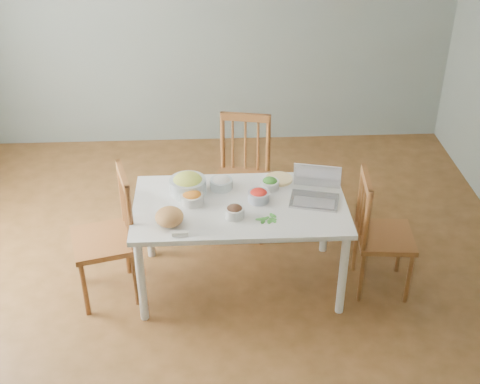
{
  "coord_description": "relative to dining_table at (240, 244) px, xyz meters",
  "views": [
    {
      "loc": [
        0.0,
        -3.79,
        3.21
      ],
      "look_at": [
        0.2,
        0.05,
        0.82
      ],
      "focal_mm": 47.79,
      "sensor_mm": 36.0,
      "label": 1
    }
  ],
  "objects": [
    {
      "name": "bread_boule",
      "position": [
        -0.49,
        -0.24,
        0.42
      ],
      "size": [
        0.22,
        0.22,
        0.13
      ],
      "primitive_type": "ellipsoid",
      "rotation": [
        0.0,
        0.0,
        0.16
      ],
      "color": "tan",
      "rests_on": "dining_table"
    },
    {
      "name": "bowl_carrot",
      "position": [
        -0.34,
        0.03,
        0.41
      ],
      "size": [
        0.19,
        0.19,
        0.09
      ],
      "primitive_type": null,
      "rotation": [
        0.0,
        0.0,
        0.11
      ],
      "color": "orange",
      "rests_on": "dining_table"
    },
    {
      "name": "bowl_squash",
      "position": [
        -0.37,
        0.17,
        0.44
      ],
      "size": [
        0.29,
        0.29,
        0.16
      ],
      "primitive_type": null,
      "rotation": [
        0.0,
        0.0,
        -0.07
      ],
      "color": "gold",
      "rests_on": "dining_table"
    },
    {
      "name": "wall_back",
      "position": [
        -0.2,
        2.45,
        0.99
      ],
      "size": [
        5.0,
        0.0,
        2.7
      ],
      "primitive_type": "cube",
      "color": "slate",
      "rests_on": "ground"
    },
    {
      "name": "basil_bunch",
      "position": [
        0.17,
        -0.2,
        0.37
      ],
      "size": [
        0.17,
        0.17,
        0.02
      ],
      "primitive_type": null,
      "color": "#2D7028",
      "rests_on": "dining_table"
    },
    {
      "name": "bowl_mushroom",
      "position": [
        -0.05,
        -0.16,
        0.4
      ],
      "size": [
        0.17,
        0.17,
        0.09
      ],
      "primitive_type": null,
      "rotation": [
        0.0,
        0.0,
        0.25
      ],
      "color": "black",
      "rests_on": "dining_table"
    },
    {
      "name": "bowl_broccoli",
      "position": [
        0.23,
        0.2,
        0.4
      ],
      "size": [
        0.15,
        0.15,
        0.09
      ],
      "primitive_type": null,
      "rotation": [
        0.0,
        0.0,
        0.09
      ],
      "color": "#164C0B",
      "rests_on": "dining_table"
    },
    {
      "name": "chair_left",
      "position": [
        -1.0,
        -0.07,
        0.15
      ],
      "size": [
        0.53,
        0.54,
        1.02
      ],
      "primitive_type": null,
      "rotation": [
        0.0,
        0.0,
        -1.31
      ],
      "color": "brown",
      "rests_on": "floor"
    },
    {
      "name": "bowl_onion",
      "position": [
        -0.13,
        0.23,
        0.41
      ],
      "size": [
        0.21,
        0.21,
        0.09
      ],
      "primitive_type": null,
      "rotation": [
        0.0,
        0.0,
        -0.31
      ],
      "color": "white",
      "rests_on": "dining_table"
    },
    {
      "name": "bowl_redpep",
      "position": [
        0.14,
        0.03,
        0.41
      ],
      "size": [
        0.16,
        0.16,
        0.09
      ],
      "primitive_type": null,
      "rotation": [
        0.0,
        0.0,
        0.06
      ],
      "color": "red",
      "rests_on": "dining_table"
    },
    {
      "name": "floor",
      "position": [
        -0.2,
        -0.05,
        -0.36
      ],
      "size": [
        5.0,
        5.0,
        0.0
      ],
      "primitive_type": "cube",
      "color": "#4A2E12",
      "rests_on": "ground"
    },
    {
      "name": "flatbread",
      "position": [
        0.31,
        0.32,
        0.37
      ],
      "size": [
        0.27,
        0.27,
        0.02
      ],
      "primitive_type": "cylinder",
      "rotation": [
        0.0,
        0.0,
        -0.4
      ],
      "color": "#E9D07D",
      "rests_on": "dining_table"
    },
    {
      "name": "dining_table",
      "position": [
        0.0,
        0.0,
        0.0
      ],
      "size": [
        1.53,
        0.86,
        0.72
      ],
      "primitive_type": null,
      "color": "white",
      "rests_on": "floor"
    },
    {
      "name": "chair_right",
      "position": [
        1.06,
        -0.09,
        0.12
      ],
      "size": [
        0.44,
        0.46,
        0.96
      ],
      "primitive_type": null,
      "rotation": [
        0.0,
        0.0,
        1.49
      ],
      "color": "brown",
      "rests_on": "floor"
    },
    {
      "name": "chair_far",
      "position": [
        0.05,
        0.7,
        0.15
      ],
      "size": [
        0.52,
        0.51,
        1.01
      ],
      "primitive_type": null,
      "rotation": [
        0.0,
        0.0,
        -0.2
      ],
      "color": "brown",
      "rests_on": "floor"
    },
    {
      "name": "butter_stick",
      "position": [
        -0.42,
        -0.37,
        0.37
      ],
      "size": [
        0.11,
        0.03,
        0.03
      ],
      "primitive_type": "cube",
      "rotation": [
        0.0,
        0.0,
        -0.01
      ],
      "color": "silver",
      "rests_on": "dining_table"
    },
    {
      "name": "laptop",
      "position": [
        0.54,
        0.0,
        0.48
      ],
      "size": [
        0.41,
        0.39,
        0.23
      ],
      "primitive_type": null,
      "rotation": [
        0.0,
        0.0,
        -0.24
      ],
      "color": "silver",
      "rests_on": "dining_table"
    }
  ]
}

